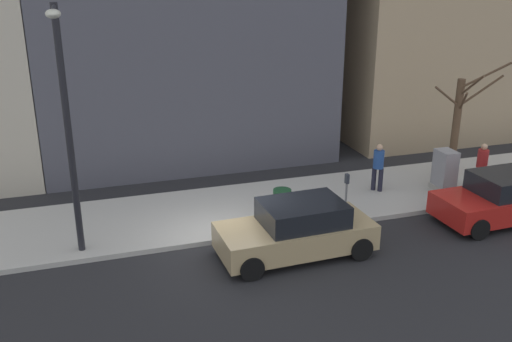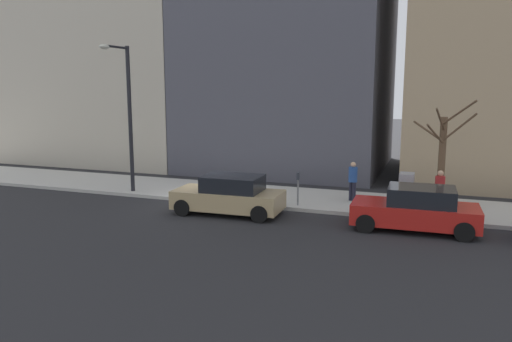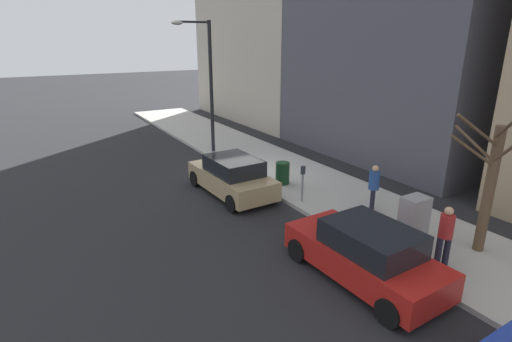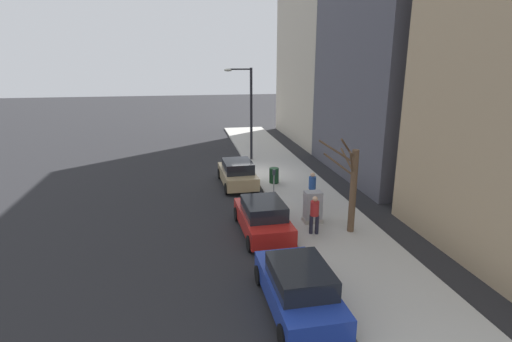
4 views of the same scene
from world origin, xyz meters
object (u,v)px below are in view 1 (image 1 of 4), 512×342
Objects in this scene: pedestrian_near_meter at (482,164)px; parked_car_red at (504,198)px; bare_tree at (458,122)px; trash_bin at (282,203)px; streetlamp at (66,114)px; parking_meter at (346,190)px; parked_car_tan at (297,230)px; utility_box at (445,171)px; pedestrian_midblock at (378,165)px.

parked_car_red is at bearing -0.34° from pedestrian_near_meter.
bare_tree is 2.58× the size of pedestrian_near_meter.
parked_car_red is 0.99× the size of bare_tree.
streetlamp is at bearing 95.93° from trash_bin.
parked_car_tan is at bearing 126.43° from parking_meter.
streetlamp reaches higher than parking_meter.
trash_bin is (2.13, -0.35, -0.14)m from parked_car_tan.
utility_box reaches higher than parked_car_red.
pedestrian_near_meter is (-1.55, 0.03, -1.08)m from bare_tree.
parked_car_tan is 2.84m from parking_meter.
streetlamp is (-0.17, 7.87, 3.04)m from parking_meter.
streetlamp is at bearing -67.79° from pedestrian_near_meter.
streetlamp is at bearing 58.69° from pedestrian_midblock.
parking_meter is 0.32× the size of bare_tree.
bare_tree is at bearing -77.49° from trash_bin.
pedestrian_near_meter is at bearing -87.02° from streetlamp.
parked_car_tan is 6.66m from streetlamp.
streetlamp is 3.92× the size of pedestrian_midblock.
parked_car_tan is at bearing -54.65° from pedestrian_near_meter.
bare_tree is (1.22, -1.25, 1.32)m from utility_box.
bare_tree reaches higher than parked_car_tan.
parking_meter is at bearing -88.78° from streetlamp.
parking_meter is 0.94× the size of utility_box.
streetlamp is 6.88m from trash_bin.
bare_tree is (3.75, -7.66, 1.43)m from parked_car_tan.
parking_meter is at bearing 87.10° from pedestrian_midblock.
utility_box is at bearing -85.16° from streetlamp.
streetlamp reaches higher than bare_tree.
parked_car_red is 2.43m from utility_box.
parked_car_red is at bearing -108.27° from parking_meter.
pedestrian_midblock reaches higher than parked_car_red.
parked_car_red is 4.73× the size of trash_bin.
parked_car_tan is 8.65m from bare_tree.
bare_tree is 1.89m from pedestrian_near_meter.
utility_box is 2.19m from bare_tree.
pedestrian_midblock is at bearing 39.44° from parked_car_red.
bare_tree is at bearing -68.93° from parking_meter.
pedestrian_near_meter is at bearing 178.94° from bare_tree.
pedestrian_midblock is at bearing -74.45° from trash_bin.
pedestrian_near_meter and pedestrian_midblock have the same top height.
bare_tree is (2.24, -13.25, -1.85)m from streetlamp.
bare_tree reaches higher than trash_bin.
bare_tree is 3.64m from pedestrian_midblock.
utility_box is 1.59× the size of trash_bin.
streetlamp is (-1.02, 12.00, 3.17)m from utility_box.
parked_car_red is at bearing -90.64° from parked_car_tan.
parked_car_tan is at bearing 170.66° from trash_bin.
streetlamp is 13.56m from bare_tree.
bare_tree reaches higher than pedestrian_near_meter.
trash_bin is at bearing -11.29° from parked_car_tan.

